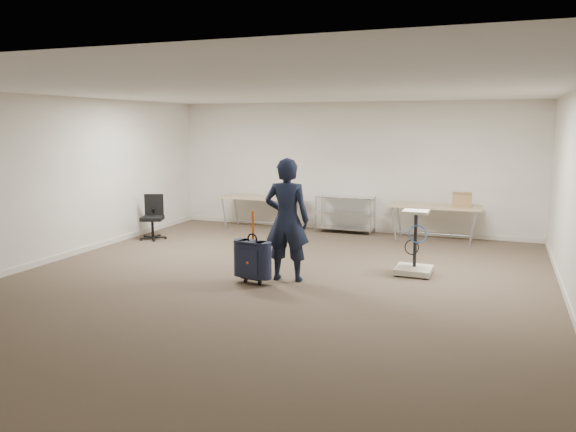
% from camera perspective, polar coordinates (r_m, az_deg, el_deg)
% --- Properties ---
extents(ground, '(9.00, 9.00, 0.00)m').
position_cam_1_polar(ground, '(8.37, -1.72, -6.83)').
color(ground, '#47382B').
rests_on(ground, ground).
extents(room_shell, '(8.00, 9.00, 9.00)m').
position_cam_1_polar(room_shell, '(9.60, 1.45, -4.40)').
color(room_shell, beige).
rests_on(room_shell, ground).
extents(folding_table_left, '(1.80, 0.75, 0.73)m').
position_cam_1_polar(folding_table_left, '(12.52, -2.85, 1.75)').
color(folding_table_left, tan).
rests_on(folding_table_left, ground).
extents(folding_table_right, '(1.80, 0.75, 0.73)m').
position_cam_1_polar(folding_table_right, '(11.55, 14.70, 0.81)').
color(folding_table_right, tan).
rests_on(folding_table_right, ground).
extents(wire_shelf, '(1.22, 0.47, 0.80)m').
position_cam_1_polar(wire_shelf, '(12.17, 5.86, 0.36)').
color(wire_shelf, silver).
rests_on(wire_shelf, ground).
extents(person, '(0.72, 0.52, 1.84)m').
position_cam_1_polar(person, '(8.32, -0.11, -0.39)').
color(person, black).
rests_on(person, ground).
extents(suitcase, '(0.43, 0.29, 1.08)m').
position_cam_1_polar(suitcase, '(8.26, -3.63, -4.43)').
color(suitcase, black).
rests_on(suitcase, ground).
extents(office_chair, '(0.55, 0.56, 0.90)m').
position_cam_1_polar(office_chair, '(11.80, -13.56, -0.96)').
color(office_chair, black).
rests_on(office_chair, ground).
extents(equipment_cart, '(0.56, 0.56, 1.01)m').
position_cam_1_polar(equipment_cart, '(9.00, 12.69, -4.15)').
color(equipment_cart, beige).
rests_on(equipment_cart, ground).
extents(cardboard_box, '(0.38, 0.30, 0.27)m').
position_cam_1_polar(cardboard_box, '(11.46, 17.25, 1.59)').
color(cardboard_box, '#A3824C').
rests_on(cardboard_box, folding_table_right).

